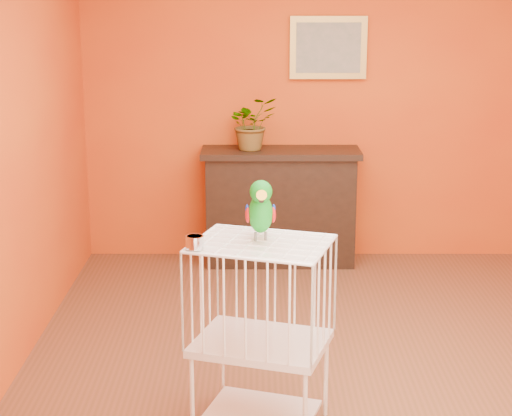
{
  "coord_description": "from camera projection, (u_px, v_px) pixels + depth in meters",
  "views": [
    {
      "loc": [
        -0.58,
        -4.76,
        2.23
      ],
      "look_at": [
        -0.58,
        -0.72,
        1.18
      ],
      "focal_mm": 60.0,
      "sensor_mm": 36.0,
      "label": 1
    }
  ],
  "objects": [
    {
      "name": "ground",
      "position": [
        352.0,
        366.0,
        5.17
      ],
      "size": [
        4.5,
        4.5,
        0.0
      ],
      "primitive_type": "plane",
      "color": "brown",
      "rests_on": "ground"
    },
    {
      "name": "room_shell",
      "position": [
        360.0,
        106.0,
        4.77
      ],
      "size": [
        4.5,
        4.5,
        4.5
      ],
      "color": "#D15413",
      "rests_on": "ground"
    },
    {
      "name": "console_cabinet",
      "position": [
        280.0,
        207.0,
        7.01
      ],
      "size": [
        1.28,
        0.46,
        0.95
      ],
      "color": "black",
      "rests_on": "ground"
    },
    {
      "name": "potted_plant",
      "position": [
        252.0,
        129.0,
        6.86
      ],
      "size": [
        0.53,
        0.55,
        0.33
      ],
      "primitive_type": "imported",
      "rotation": [
        0.0,
        0.0,
        0.43
      ],
      "color": "#26722D",
      "rests_on": "console_cabinet"
    },
    {
      "name": "framed_picture",
      "position": [
        328.0,
        48.0,
        6.87
      ],
      "size": [
        0.62,
        0.04,
        0.5
      ],
      "color": "#BB9643",
      "rests_on": "room_shell"
    },
    {
      "name": "birdcage",
      "position": [
        261.0,
        334.0,
        4.33
      ],
      "size": [
        0.77,
        0.67,
        1.0
      ],
      "rotation": [
        0.0,
        0.0,
        -0.31
      ],
      "color": "white",
      "rests_on": "ground"
    },
    {
      "name": "feed_cup",
      "position": [
        195.0,
        242.0,
        4.1
      ],
      "size": [
        0.09,
        0.09,
        0.06
      ],
      "primitive_type": "cylinder",
      "color": "silver",
      "rests_on": "birdcage"
    },
    {
      "name": "parrot",
      "position": [
        261.0,
        209.0,
        4.21
      ],
      "size": [
        0.15,
        0.28,
        0.32
      ],
      "rotation": [
        0.0,
        0.0,
        0.03
      ],
      "color": "#59544C",
      "rests_on": "birdcage"
    }
  ]
}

